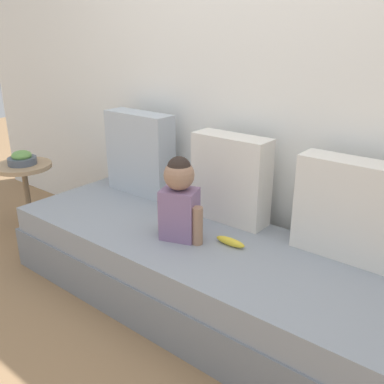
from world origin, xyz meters
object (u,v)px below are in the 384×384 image
(couch, at_px, (197,271))
(side_table, at_px, (25,181))
(throw_pillow_right, at_px, (360,212))
(throw_pillow_left, at_px, (140,153))
(toddler, at_px, (179,198))
(banana, at_px, (230,242))
(fruit_bowl, at_px, (22,159))
(throw_pillow_center, at_px, (231,179))

(couch, relative_size, side_table, 4.29)
(throw_pillow_right, xyz_separation_m, side_table, (-2.25, -0.39, -0.23))
(throw_pillow_left, distance_m, toddler, 0.74)
(banana, bearing_deg, fruit_bowl, -175.87)
(fruit_bowl, bearing_deg, toddler, 1.22)
(throw_pillow_right, distance_m, fruit_bowl, 2.28)
(toddler, height_order, side_table, toddler)
(couch, relative_size, throw_pillow_center, 4.68)
(throw_pillow_left, height_order, banana, throw_pillow_left)
(throw_pillow_left, height_order, toddler, throw_pillow_left)
(banana, bearing_deg, side_table, -175.87)
(throw_pillow_left, xyz_separation_m, fruit_bowl, (-0.80, -0.39, -0.10))
(banana, height_order, fruit_bowl, fruit_bowl)
(toddler, bearing_deg, fruit_bowl, -178.78)
(throw_pillow_left, relative_size, throw_pillow_center, 1.09)
(side_table, bearing_deg, banana, 4.13)
(fruit_bowl, bearing_deg, couch, 3.30)
(couch, bearing_deg, toddler, -143.12)
(toddler, bearing_deg, banana, 19.44)
(couch, distance_m, toddler, 0.44)
(throw_pillow_right, distance_m, banana, 0.64)
(throw_pillow_center, bearing_deg, throw_pillow_right, 0.00)
(throw_pillow_left, bearing_deg, side_table, -154.12)
(toddler, relative_size, banana, 2.63)
(fruit_bowl, bearing_deg, throw_pillow_right, 9.85)
(throw_pillow_left, distance_m, throw_pillow_right, 1.44)
(couch, distance_m, side_table, 1.54)
(side_table, height_order, fruit_bowl, fruit_bowl)
(throw_pillow_center, bearing_deg, fruit_bowl, -165.66)
(throw_pillow_left, height_order, throw_pillow_center, throw_pillow_left)
(toddler, distance_m, fruit_bowl, 1.45)
(toddler, bearing_deg, side_table, -178.78)
(couch, height_order, throw_pillow_right, throw_pillow_right)
(throw_pillow_center, xyz_separation_m, fruit_bowl, (-1.53, -0.39, -0.07))
(throw_pillow_center, xyz_separation_m, banana, (0.19, -0.27, -0.23))
(banana, distance_m, fruit_bowl, 1.72)
(throw_pillow_right, bearing_deg, throw_pillow_center, 180.00)
(throw_pillow_center, relative_size, throw_pillow_right, 0.83)
(side_table, relative_size, fruit_bowl, 2.71)
(throw_pillow_center, xyz_separation_m, side_table, (-1.53, -0.39, -0.24))
(toddler, height_order, fruit_bowl, toddler)
(toddler, relative_size, fruit_bowl, 2.24)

